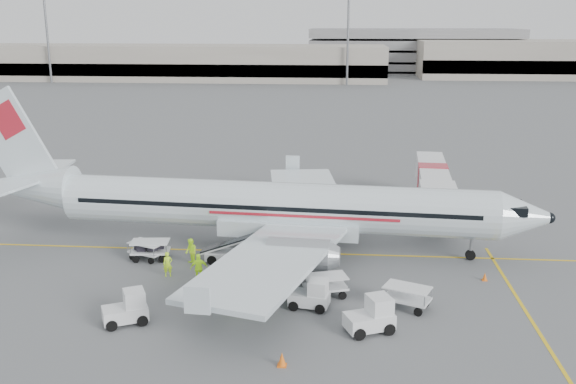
# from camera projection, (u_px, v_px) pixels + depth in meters

# --- Properties ---
(ground) EXTENTS (360.00, 360.00, 0.00)m
(ground) POSITION_uv_depth(u_px,v_px,m) (286.00, 253.00, 44.26)
(ground) COLOR #56595B
(stripe_lead) EXTENTS (44.00, 0.20, 0.01)m
(stripe_lead) POSITION_uv_depth(u_px,v_px,m) (286.00, 252.00, 44.26)
(stripe_lead) COLOR yellow
(stripe_lead) RESTS_ON ground
(stripe_cross) EXTENTS (0.20, 20.00, 0.01)m
(stripe_cross) POSITION_uv_depth(u_px,v_px,m) (525.00, 310.00, 35.46)
(stripe_cross) COLOR yellow
(stripe_cross) RESTS_ON ground
(terminal_west) EXTENTS (110.00, 22.00, 9.00)m
(terminal_west) POSITION_uv_depth(u_px,v_px,m) (178.00, 62.00, 171.35)
(terminal_west) COLOR gray
(terminal_west) RESTS_ON ground
(parking_garage) EXTENTS (62.00, 24.00, 14.00)m
(parking_garage) POSITION_uv_depth(u_px,v_px,m) (412.00, 49.00, 194.44)
(parking_garage) COLOR slate
(parking_garage) RESTS_ON ground
(treeline) EXTENTS (300.00, 3.00, 6.00)m
(treeline) POSITION_uv_depth(u_px,v_px,m) (331.00, 59.00, 211.89)
(treeline) COLOR black
(treeline) RESTS_ON ground
(mast_west) EXTENTS (3.20, 1.20, 22.00)m
(mast_west) POSITION_uv_depth(u_px,v_px,m) (48.00, 38.00, 160.47)
(mast_west) COLOR slate
(mast_west) RESTS_ON ground
(mast_center) EXTENTS (3.20, 1.20, 22.00)m
(mast_center) POSITION_uv_depth(u_px,v_px,m) (348.00, 39.00, 154.56)
(mast_center) COLOR slate
(mast_center) RESTS_ON ground
(aircraft) EXTENTS (41.35, 33.54, 10.80)m
(aircraft) POSITION_uv_depth(u_px,v_px,m) (275.00, 174.00, 43.51)
(aircraft) COLOR silver
(aircraft) RESTS_ON ground
(jet_bridge) EXTENTS (4.12, 15.82, 4.10)m
(jet_bridge) POSITION_uv_depth(u_px,v_px,m) (432.00, 190.00, 52.63)
(jet_bridge) COLOR silver
(jet_bridge) RESTS_ON ground
(belt_loader) EXTENTS (4.87, 2.03, 2.59)m
(belt_loader) POSITION_uv_depth(u_px,v_px,m) (233.00, 243.00, 42.26)
(belt_loader) COLOR silver
(belt_loader) RESTS_ON ground
(tug_fore) EXTENTS (2.79, 2.24, 1.88)m
(tug_fore) POSITION_uv_depth(u_px,v_px,m) (369.00, 315.00, 32.82)
(tug_fore) COLOR silver
(tug_fore) RESTS_ON ground
(tug_mid) EXTENTS (2.37, 1.61, 1.69)m
(tug_mid) POSITION_uv_depth(u_px,v_px,m) (309.00, 294.00, 35.59)
(tug_mid) COLOR silver
(tug_mid) RESTS_ON ground
(tug_aft) EXTENTS (2.65, 2.19, 1.78)m
(tug_aft) POSITION_uv_depth(u_px,v_px,m) (125.00, 308.00, 33.74)
(tug_aft) COLOR silver
(tug_aft) RESTS_ON ground
(cart_loaded_a) EXTENTS (2.62, 1.72, 1.30)m
(cart_loaded_a) POSITION_uv_depth(u_px,v_px,m) (150.00, 250.00, 42.87)
(cart_loaded_a) COLOR silver
(cart_loaded_a) RESTS_ON ground
(cart_loaded_b) EXTENTS (2.65, 2.16, 1.20)m
(cart_loaded_b) POSITION_uv_depth(u_px,v_px,m) (147.00, 251.00, 42.90)
(cart_loaded_b) COLOR silver
(cart_loaded_b) RESTS_ON ground
(cart_empty_a) EXTENTS (2.78, 2.11, 1.28)m
(cart_empty_a) POSITION_uv_depth(u_px,v_px,m) (325.00, 286.00, 37.12)
(cart_empty_a) COLOR silver
(cart_empty_a) RESTS_ON ground
(cart_empty_b) EXTENTS (2.87, 2.35, 1.30)m
(cart_empty_b) POSITION_uv_depth(u_px,v_px,m) (407.00, 297.00, 35.56)
(cart_empty_b) COLOR silver
(cart_empty_b) RESTS_ON ground
(cone_nose) EXTENTS (0.33, 0.33, 0.53)m
(cone_nose) POSITION_uv_depth(u_px,v_px,m) (485.00, 276.00, 39.47)
(cone_nose) COLOR orange
(cone_nose) RESTS_ON ground
(cone_port) EXTENTS (0.37, 0.37, 0.61)m
(cone_port) POSITION_uv_depth(u_px,v_px,m) (361.00, 192.00, 58.70)
(cone_port) COLOR orange
(cone_port) RESTS_ON ground
(cone_stbd) EXTENTS (0.43, 0.43, 0.70)m
(cone_stbd) POSITION_uv_depth(u_px,v_px,m) (282.00, 359.00, 29.70)
(cone_stbd) COLOR orange
(cone_stbd) RESTS_ON ground
(crew_a) EXTENTS (0.67, 0.55, 1.59)m
(crew_a) POSITION_uv_depth(u_px,v_px,m) (168.00, 264.00, 39.98)
(crew_a) COLOR #ABE01E
(crew_a) RESTS_ON ground
(crew_b) EXTENTS (1.04, 1.08, 1.76)m
(crew_b) POSITION_uv_depth(u_px,v_px,m) (191.00, 252.00, 41.90)
(crew_b) COLOR #ABE01E
(crew_b) RESTS_ON ground
(crew_c) EXTENTS (1.30, 1.40, 1.90)m
(crew_c) POSITION_uv_depth(u_px,v_px,m) (244.00, 296.00, 35.06)
(crew_c) COLOR #ABE01E
(crew_c) RESTS_ON ground
(crew_d) EXTENTS (1.16, 0.77, 1.83)m
(crew_d) POSITION_uv_depth(u_px,v_px,m) (199.00, 268.00, 39.05)
(crew_d) COLOR #ABE01E
(crew_d) RESTS_ON ground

